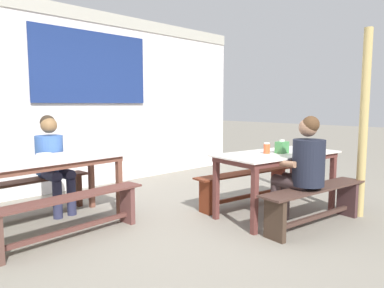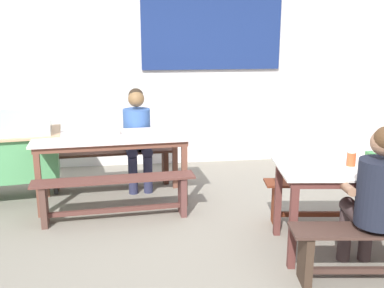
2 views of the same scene
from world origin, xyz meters
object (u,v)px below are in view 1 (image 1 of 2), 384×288
bench_far_front (71,212)px  condiment_jar (267,148)px  dining_table_far (44,166)px  person_near_front (303,165)px  bench_near_back (245,184)px  soup_bowl (44,156)px  dining_table_near (277,159)px  bench_near_front (315,201)px  wooden_support_post (364,124)px  bench_far_back (24,192)px  person_center_facing (52,158)px  tissue_box (282,147)px

bench_far_front → condiment_jar: condiment_jar is taller
dining_table_far → person_near_front: person_near_front is taller
bench_near_back → soup_bowl: 2.55m
dining_table_near → bench_near_front: (-0.07, -0.54, -0.40)m
wooden_support_post → bench_far_back: bearing=136.5°
bench_far_back → wooden_support_post: bearing=-43.5°
bench_far_back → bench_near_front: bearing=-49.9°
person_center_facing → wooden_support_post: 3.83m
condiment_jar → soup_bowl: (-2.05, 1.52, -0.04)m
dining_table_near → person_center_facing: 2.80m
bench_near_back → tissue_box: size_ratio=9.88×
bench_far_front → condiment_jar: 2.31m
dining_table_far → bench_far_front: bearing=-86.2°
bench_near_front → person_center_facing: person_center_facing is taller
dining_table_far → soup_bowl: 0.12m
bench_near_back → soup_bowl: (-2.28, 1.03, 0.51)m
bench_near_back → tissue_box: (-0.06, -0.59, 0.56)m
bench_near_front → tissue_box: size_ratio=9.73×
bench_far_back → wooden_support_post: (2.96, -2.81, 0.82)m
bench_near_back → dining_table_far: bearing=157.0°
dining_table_far → dining_table_near: 2.70m
person_near_front → wooden_support_post: wooden_support_post is taller
bench_far_front → bench_near_front: (2.12, -1.52, 0.00)m
bench_far_back → bench_far_front: same height
person_center_facing → wooden_support_post: bearing=-46.4°
bench_far_front → dining_table_far: bearing=93.8°
dining_table_near → bench_far_front: dining_table_near is taller
dining_table_far → bench_far_back: bearing=93.8°
person_near_front → soup_bowl: 2.85m
bench_far_front → person_center_facing: size_ratio=1.35×
bench_near_front → bench_far_front: bearing=144.4°
bench_near_front → person_near_front: size_ratio=1.28×
bench_far_front → bench_far_back: bearing=93.8°
bench_far_front → tissue_box: size_ratio=10.14×
soup_bowl → wooden_support_post: wooden_support_post is taller
soup_bowl → wooden_support_post: size_ratio=0.07×
soup_bowl → tissue_box: bearing=-36.1°
condiment_jar → bench_near_back: bearing=65.0°
person_near_front → soup_bowl: size_ratio=7.56×
bench_near_back → soup_bowl: bearing=155.7°
wooden_support_post → bench_far_front: bearing=149.3°
bench_far_front → tissue_box: bearing=-24.9°
bench_far_back → person_near_front: 3.28m
bench_far_front → bench_near_back: same height
bench_far_back → dining_table_near: bearing=-42.3°
bench_far_back → bench_far_front: bearing=-86.2°
tissue_box → soup_bowl: 2.75m
bench_near_back → bench_near_front: same height
dining_table_near → tissue_box: size_ratio=10.23×
person_center_facing → person_near_front: person_near_front is taller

